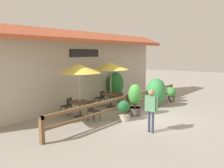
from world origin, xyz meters
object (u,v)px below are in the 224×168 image
chair_near_streetside (93,110)px  potted_plant_broad_leaf (135,99)px  patio_umbrella_near (79,69)px  dining_table_middle (111,96)px  potted_plant_corner_fern (171,94)px  potted_plant_entrance_palm (124,110)px  potted_plant_small_flowering (156,92)px  chair_near_wallside (67,105)px  chair_middle_streetside (122,100)px  potted_plant_tall_tropical (115,85)px  pedestrian (151,105)px  dining_table_near (80,105)px  chair_middle_wallside (100,97)px  patio_umbrella_middle (111,66)px

chair_near_streetside → potted_plant_broad_leaf: bearing=-31.1°
patio_umbrella_near → dining_table_middle: patio_umbrella_near is taller
potted_plant_corner_fern → potted_plant_entrance_palm: 5.29m
dining_table_middle → potted_plant_small_flowering: bearing=-53.4°
chair_near_wallside → patio_umbrella_near: bearing=84.1°
patio_umbrella_near → chair_middle_streetside: 3.32m
potted_plant_entrance_palm → potted_plant_tall_tropical: (3.48, 3.02, 0.55)m
chair_near_streetside → potted_plant_entrance_palm: 1.40m
potted_plant_broad_leaf → potted_plant_entrance_palm: 1.12m
dining_table_middle → pedestrian: 4.80m
dining_table_near → patio_umbrella_near: bearing=116.6°
chair_middle_streetside → dining_table_middle: bearing=100.1°
dining_table_middle → chair_near_streetside: bearing=-159.1°
potted_plant_broad_leaf → pedestrian: 2.61m
patio_umbrella_near → pedestrian: 3.94m
potted_plant_tall_tropical → potted_plant_small_flowering: bearing=-91.2°
patio_umbrella_near → chair_middle_wallside: 3.35m
dining_table_near → potted_plant_corner_fern: 6.34m
patio_umbrella_near → chair_near_wallside: size_ratio=2.97×
dining_table_near → potted_plant_corner_fern: size_ratio=1.16×
chair_middle_streetside → chair_middle_wallside: 1.47m
dining_table_middle → chair_middle_wallside: chair_middle_wallside is taller
chair_near_wallside → potted_plant_tall_tropical: potted_plant_tall_tropical is taller
chair_near_streetside → chair_middle_streetside: bearing=5.6°
chair_middle_streetside → dining_table_near: bearing=174.4°
dining_table_middle → potted_plant_broad_leaf: (-0.85, -2.10, 0.21)m
patio_umbrella_middle → potted_plant_entrance_palm: 3.43m
chair_near_streetside → chair_middle_streetside: (2.74, 0.29, 0.00)m
potted_plant_small_flowering → potted_plant_entrance_palm: bearing=-177.2°
pedestrian → dining_table_middle: bearing=150.7°
patio_umbrella_middle → pedestrian: 4.93m
patio_umbrella_middle → chair_middle_wallside: 1.96m
patio_umbrella_near → potted_plant_corner_fern: patio_umbrella_near is taller
chair_middle_streetside → potted_plant_corner_fern: (3.32, -1.39, 0.03)m
potted_plant_broad_leaf → potted_plant_corner_fern: potted_plant_broad_leaf is taller
potted_plant_broad_leaf → potted_plant_entrance_palm: bearing=-175.3°
potted_plant_tall_tropical → chair_near_wallside: bearing=-176.8°
chair_middle_streetside → potted_plant_corner_fern: size_ratio=0.93×
potted_plant_corner_fern → dining_table_near: bearing=162.5°
dining_table_middle → dining_table_near: bearing=-175.3°
chair_middle_streetside → chair_near_streetside: bearing=-168.9°
dining_table_near → patio_umbrella_middle: size_ratio=0.42×
chair_near_wallside → potted_plant_entrance_palm: size_ratio=0.94×
patio_umbrella_middle → chair_middle_wallside: (-0.02, 0.73, -1.82)m
potted_plant_entrance_palm → pedestrian: size_ratio=0.55×
chair_near_streetside → potted_plant_broad_leaf: 2.15m
dining_table_near → pedestrian: pedestrian is taller
dining_table_middle → chair_near_wallside: bearing=167.9°
potted_plant_corner_fern → potted_plant_tall_tropical: potted_plant_tall_tropical is taller
dining_table_near → potted_plant_corner_fern: potted_plant_corner_fern is taller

